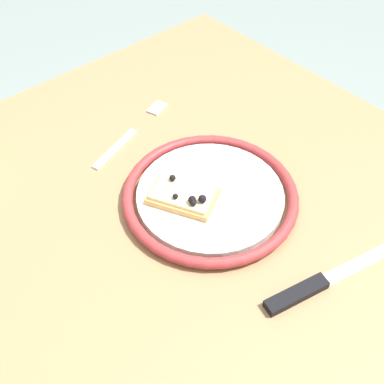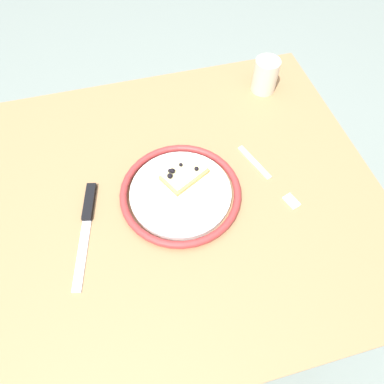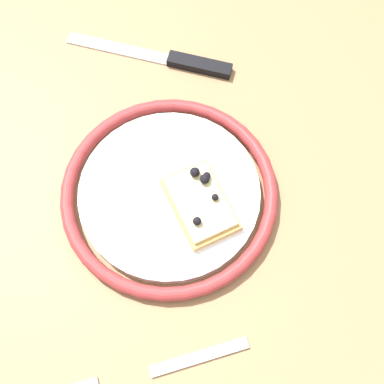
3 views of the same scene
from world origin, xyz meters
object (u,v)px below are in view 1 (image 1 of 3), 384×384
(dining_table, at_px, (228,259))
(fork, at_px, (132,133))
(knife, at_px, (317,284))
(plate, at_px, (210,195))
(pizza_slice_near, at_px, (183,195))

(dining_table, height_order, fork, fork)
(knife, bearing_deg, dining_table, -175.89)
(fork, bearing_deg, plate, -0.64)
(knife, bearing_deg, pizza_slice_near, -169.77)
(plate, height_order, fork, plate)
(dining_table, height_order, knife, knife)
(plate, relative_size, knife, 1.11)
(dining_table, distance_m, knife, 0.17)
(pizza_slice_near, height_order, fork, pizza_slice_near)
(fork, bearing_deg, dining_table, -2.44)
(plate, relative_size, pizza_slice_near, 2.30)
(pizza_slice_near, distance_m, knife, 0.22)
(dining_table, distance_m, pizza_slice_near, 0.14)
(dining_table, xyz_separation_m, knife, (0.15, 0.01, 0.09))
(dining_table, xyz_separation_m, fork, (-0.26, 0.01, 0.09))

